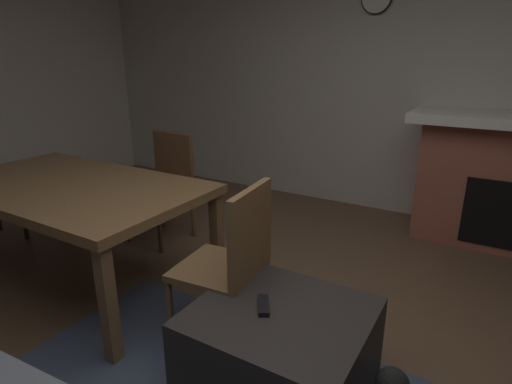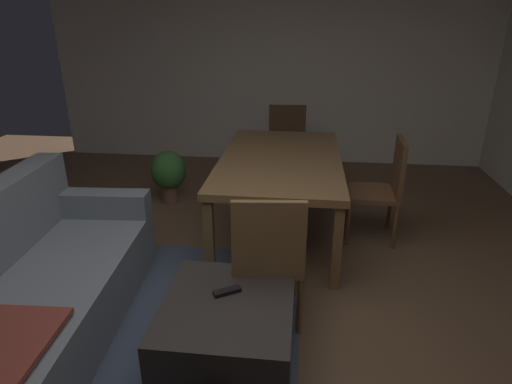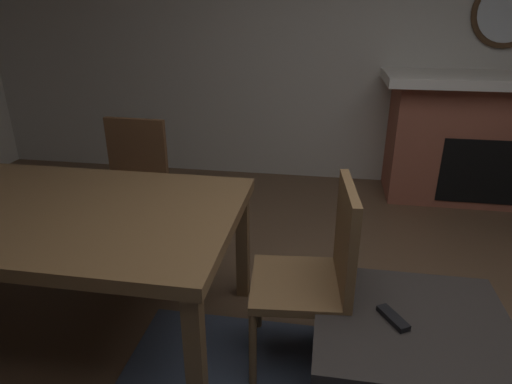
{
  "view_description": "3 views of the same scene",
  "coord_description": "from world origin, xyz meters",
  "views": [
    {
      "loc": [
        -0.78,
        1.46,
        1.56
      ],
      "look_at": [
        0.42,
        -0.54,
        0.79
      ],
      "focal_mm": 29.0,
      "sensor_mm": 36.0,
      "label": 1
    },
    {
      "loc": [
        -1.95,
        -0.39,
        1.89
      ],
      "look_at": [
        0.49,
        -0.11,
        0.89
      ],
      "focal_mm": 29.95,
      "sensor_mm": 36.0,
      "label": 2
    },
    {
      "loc": [
        0.37,
        1.53,
        1.62
      ],
      "look_at": [
        0.66,
        -0.2,
        0.88
      ],
      "focal_mm": 30.58,
      "sensor_mm": 36.0,
      "label": 3
    }
  ],
  "objects": [
    {
      "name": "dining_table",
      "position": [
        1.69,
        -0.19,
        0.67
      ],
      "size": [
        1.87,
        1.06,
        0.74
      ],
      "color": "brown",
      "rests_on": "ground"
    },
    {
      "name": "area_rug",
      "position": [
        -0.03,
        0.58,
        0.01
      ],
      "size": [
        2.6,
        2.0,
        0.01
      ],
      "primitive_type": "cube",
      "color": "#3D475B",
      "rests_on": "ground"
    },
    {
      "name": "floor",
      "position": [
        0.0,
        0.0,
        0.0
      ],
      "size": [
        9.52,
        9.52,
        0.0
      ],
      "primitive_type": "plane",
      "color": "brown"
    },
    {
      "name": "dining_chair_east",
      "position": [
        3.02,
        -0.19,
        0.52
      ],
      "size": [
        0.45,
        0.45,
        0.93
      ],
      "color": "#513823",
      "rests_on": "ground"
    },
    {
      "name": "wall_right_window_side",
      "position": [
        3.96,
        0.0,
        1.28
      ],
      "size": [
        0.12,
        6.1,
        2.55
      ],
      "primitive_type": "cube",
      "color": "white",
      "rests_on": "ground"
    },
    {
      "name": "couch",
      "position": [
        -0.06,
        1.24,
        0.32
      ],
      "size": [
        2.33,
        1.02,
        0.91
      ],
      "color": "slate",
      "rests_on": "ground"
    },
    {
      "name": "dining_chair_south",
      "position": [
        1.69,
        -1.12,
        0.52
      ],
      "size": [
        0.46,
        0.46,
        0.93
      ],
      "color": "brown",
      "rests_on": "ground"
    },
    {
      "name": "ottoman_coffee_table",
      "position": [
        -0.03,
        -0.01,
        0.22
      ],
      "size": [
        0.8,
        0.73,
        0.44
      ],
      "primitive_type": "cube",
      "color": "#2D2826",
      "rests_on": "ground"
    },
    {
      "name": "dining_chair_west",
      "position": [
        0.36,
        -0.2,
        0.52
      ],
      "size": [
        0.48,
        0.48,
        0.93
      ],
      "color": "brown",
      "rests_on": "ground"
    },
    {
      "name": "tv_remote",
      "position": [
        0.05,
        0.01,
        0.45
      ],
      "size": [
        0.13,
        0.16,
        0.02
      ],
      "primitive_type": "cube",
      "rotation": [
        0.0,
        0.0,
        0.55
      ],
      "color": "black",
      "rests_on": "ottoman_coffee_table"
    },
    {
      "name": "potted_plant",
      "position": [
        2.26,
        1.05,
        0.34
      ],
      "size": [
        0.38,
        0.38,
        0.58
      ],
      "color": "brown",
      "rests_on": "ground"
    }
  ]
}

